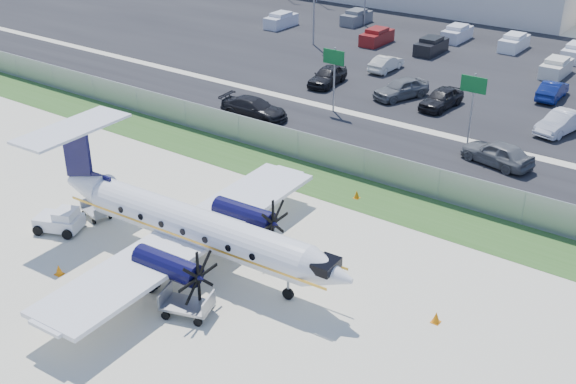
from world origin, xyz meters
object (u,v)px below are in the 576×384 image
Objects in this scene: baggage_cart_near at (96,210)px; baggage_cart_far at (187,305)px; pushback_tug at (61,221)px; aircraft at (192,225)px.

baggage_cart_far is (10.34, -3.71, 0.11)m from baggage_cart_near.
pushback_tug reaches higher than baggage_cart_near.
aircraft is 4.61m from baggage_cart_far.
baggage_cart_near is at bearing 160.25° from baggage_cart_far.
aircraft is 7.16× the size of baggage_cart_far.
pushback_tug is 2.16m from baggage_cart_near.
baggage_cart_near is (0.36, 2.12, -0.19)m from pushback_tug.
pushback_tug is 1.41× the size of baggage_cart_near.
baggage_cart_far reaches higher than baggage_cart_near.
aircraft is at bearing 12.45° from pushback_tug.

